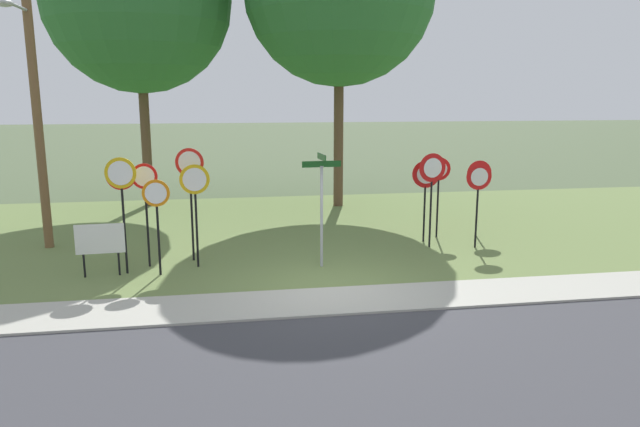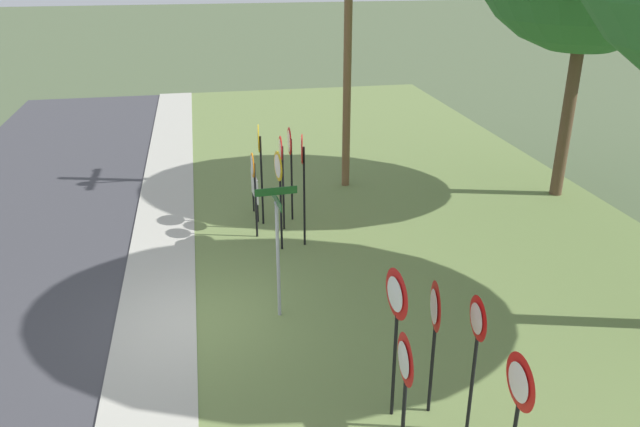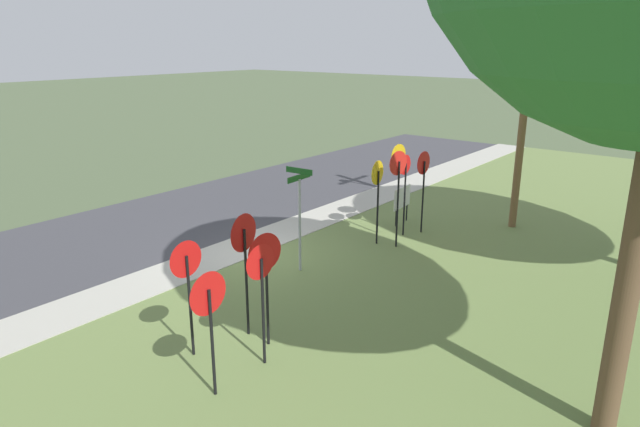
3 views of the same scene
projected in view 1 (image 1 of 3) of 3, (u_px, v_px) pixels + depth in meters
name	position (u px, v px, depth m)	size (l,w,h in m)	color
ground_plane	(331.00, 290.00, 12.88)	(160.00, 160.00, 0.00)	#4C5B3D
road_asphalt	(393.00, 399.00, 8.24)	(44.00, 6.40, 0.01)	#3D3D42
sidewalk_strip	(338.00, 301.00, 12.10)	(44.00, 1.60, 0.06)	#ADAA9E
grass_median	(298.00, 229.00, 18.68)	(44.00, 12.00, 0.04)	olive
stop_sign_near_left	(190.00, 180.00, 14.60)	(0.70, 0.15, 2.88)	black
stop_sign_near_right	(122.00, 189.00, 14.31)	(0.73, 0.10, 2.61)	black
stop_sign_far_left	(122.00, 190.00, 13.51)	(0.72, 0.12, 2.77)	black
stop_sign_far_center	(195.00, 193.00, 14.08)	(0.72, 0.12, 2.54)	black
stop_sign_far_right	(157.00, 207.00, 13.48)	(0.63, 0.09, 2.27)	black
stop_sign_center_tall	(145.00, 194.00, 14.12)	(0.62, 0.10, 2.56)	black
yield_sign_near_left	(426.00, 182.00, 16.58)	(0.78, 0.16, 2.36)	black
yield_sign_near_right	(439.00, 179.00, 17.09)	(0.67, 0.11, 2.39)	black
yield_sign_far_left	(432.00, 177.00, 15.95)	(0.79, 0.13, 2.62)	black
yield_sign_far_right	(479.00, 186.00, 15.94)	(0.72, 0.10, 2.35)	black
yield_sign_center	(479.00, 180.00, 17.32)	(0.76, 0.10, 2.28)	black
street_name_post	(322.00, 200.00, 14.18)	(0.96, 0.82, 2.79)	#9EA0A8
utility_pole	(32.00, 73.00, 15.27)	(2.10, 2.10, 8.76)	brown
notice_board	(100.00, 242.00, 13.55)	(1.10, 0.09, 1.25)	black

